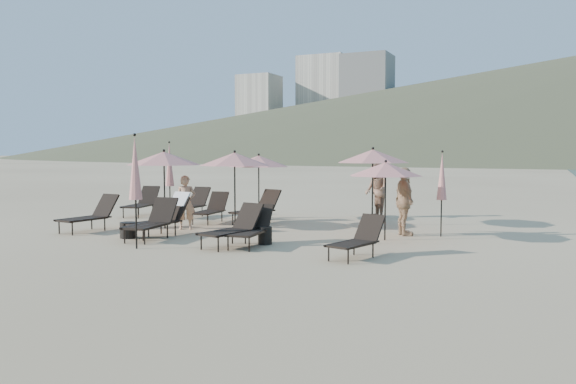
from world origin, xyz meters
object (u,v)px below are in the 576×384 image
at_px(lounger_4, 251,227).
at_px(umbrella_open_0, 164,158).
at_px(lounger_9, 257,208).
at_px(umbrella_closed_0, 135,169).
at_px(lounger_3, 233,227).
at_px(side_table_0, 128,230).
at_px(umbrella_closed_2, 170,165).
at_px(lounger_5, 358,239).
at_px(beachgoer_b, 376,190).
at_px(beachgoer_c, 404,201).
at_px(umbrella_open_3, 259,161).
at_px(side_table_1, 265,236).
at_px(lounger_1, 163,215).
at_px(lounger_7, 191,203).
at_px(umbrella_open_2, 386,169).
at_px(umbrella_open_4, 373,156).
at_px(lounger_6, 142,202).
at_px(lounger_0, 90,214).
at_px(umbrella_closed_1, 442,177).
at_px(beachgoer_a, 186,202).
at_px(lounger_2, 152,221).
at_px(umbrella_open_1, 235,159).

distance_m(lounger_4, umbrella_open_0, 4.59).
distance_m(lounger_9, umbrella_closed_0, 5.76).
xyz_separation_m(lounger_3, side_table_0, (-3.24, -0.04, -0.26)).
bearing_deg(side_table_0, umbrella_closed_2, 111.52).
bearing_deg(lounger_5, lounger_3, -168.24).
height_order(umbrella_closed_0, beachgoer_b, umbrella_closed_0).
distance_m(beachgoer_b, beachgoer_c, 4.34).
bearing_deg(umbrella_open_3, lounger_3, -69.05).
bearing_deg(umbrella_closed_2, beachgoer_c, -2.77).
bearing_deg(lounger_9, lounger_3, -56.43).
bearing_deg(side_table_1, umbrella_open_0, 161.59).
bearing_deg(lounger_3, lounger_1, 176.11).
distance_m(umbrella_open_3, umbrella_closed_0, 6.27).
xyz_separation_m(lounger_4, side_table_1, (0.19, 0.36, -0.24)).
distance_m(lounger_7, umbrella_open_2, 8.15).
height_order(lounger_3, umbrella_open_4, umbrella_open_4).
xyz_separation_m(lounger_1, lounger_5, (5.91, -0.94, -0.14)).
height_order(lounger_6, umbrella_open_3, umbrella_open_3).
height_order(lounger_0, lounger_9, lounger_9).
bearing_deg(umbrella_closed_2, lounger_3, -39.25).
height_order(lounger_9, umbrella_open_2, umbrella_open_2).
relative_size(umbrella_open_0, umbrella_closed_1, 1.02).
bearing_deg(lounger_1, umbrella_open_2, 27.04).
bearing_deg(umbrella_closed_0, side_table_0, 136.54).
height_order(lounger_0, umbrella_open_2, umbrella_open_2).
bearing_deg(lounger_0, lounger_7, 88.50).
bearing_deg(umbrella_open_4, lounger_3, -111.10).
height_order(umbrella_open_4, beachgoer_a, umbrella_open_4).
bearing_deg(umbrella_open_2, lounger_9, 159.24).
xyz_separation_m(lounger_2, umbrella_closed_0, (0.61, -1.38, 1.42)).
relative_size(lounger_2, umbrella_closed_1, 0.81).
distance_m(umbrella_open_2, umbrella_closed_0, 6.31).
xyz_separation_m(lounger_6, umbrella_closed_2, (1.63, -0.51, 1.38)).
xyz_separation_m(lounger_5, lounger_9, (-4.83, 4.47, 0.08)).
height_order(umbrella_open_4, umbrella_closed_1, umbrella_open_4).
bearing_deg(umbrella_open_3, lounger_7, -176.54).
height_order(lounger_4, side_table_0, lounger_4).
bearing_deg(side_table_1, lounger_9, 120.33).
relative_size(umbrella_closed_1, side_table_0, 5.29).
height_order(lounger_5, umbrella_closed_0, umbrella_closed_0).
height_order(umbrella_open_3, side_table_1, umbrella_open_3).
xyz_separation_m(lounger_5, lounger_7, (-7.79, 5.01, 0.07)).
relative_size(umbrella_closed_1, beachgoer_b, 1.23).
xyz_separation_m(lounger_5, umbrella_open_0, (-6.77, 2.13, 1.70)).
distance_m(side_table_1, beachgoer_b, 6.95).
relative_size(umbrella_open_1, umbrella_open_4, 0.96).
height_order(lounger_0, umbrella_open_3, umbrella_open_3).
distance_m(umbrella_open_3, side_table_0, 5.49).
xyz_separation_m(lounger_4, beachgoer_a, (-3.24, 1.86, 0.35)).
xyz_separation_m(umbrella_open_3, side_table_0, (-1.33, -5.02, -1.79)).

